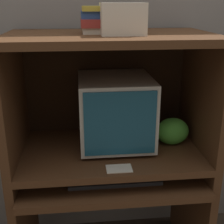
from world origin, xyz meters
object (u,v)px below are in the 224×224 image
Objects in this scene: mouse at (169,173)px; storage_box at (122,19)px; snack_bag at (172,131)px; keyboard at (114,178)px; crt_monitor at (115,110)px; book_stack at (102,20)px.

storage_box is (-0.25, 0.08, 0.77)m from mouse.
keyboard is at bearing -155.10° from snack_bag.
crt_monitor is 0.43m from mouse.
keyboard is at bearing -178.65° from mouse.
keyboard is at bearing -117.97° from storage_box.
storage_box is at bearing 162.97° from mouse.
book_stack is at bearing 155.21° from mouse.
crt_monitor is 2.32× the size of snack_bag.
crt_monitor is 0.35m from keyboard.
crt_monitor is 0.90× the size of keyboard.
snack_bag reaches higher than mouse.
crt_monitor is at bearing 99.38° from storage_box.
storage_box is at bearing -41.86° from book_stack.
book_stack is at bearing -156.63° from crt_monitor.
mouse reaches higher than keyboard.
snack_bag is (0.34, 0.16, 0.18)m from keyboard.
book_stack reaches higher than snack_bag.
keyboard is 0.78m from storage_box.
keyboard is at bearing -97.62° from crt_monitor.
crt_monitor is at bearing 173.78° from snack_bag.
book_stack is at bearing 138.14° from storage_box.
snack_bag is at bearing 71.91° from mouse.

